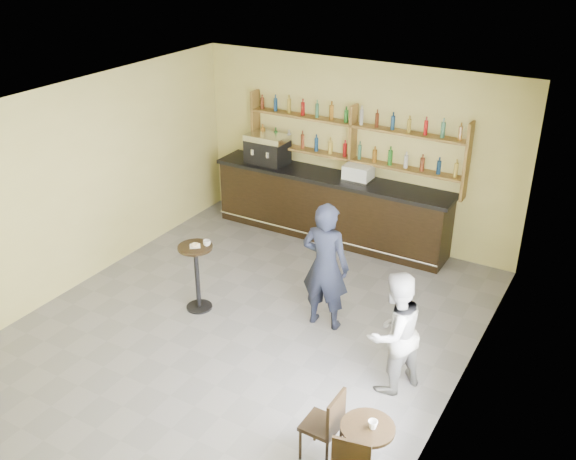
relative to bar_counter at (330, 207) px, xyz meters
The scene contains 22 objects.
floor 3.22m from the bar_counter, 84.86° to the right, with size 7.00×7.00×0.00m, color slate.
ceiling 4.09m from the bar_counter, 84.86° to the right, with size 7.00×7.00×0.00m, color white.
wall_back 1.09m from the bar_counter, 51.02° to the left, with size 7.00×7.00×0.00m, color #D6CC79.
wall_front 6.73m from the bar_counter, 87.56° to the right, with size 7.00×7.00×0.00m, color #D6CC79.
wall_left 4.28m from the bar_counter, 130.78° to the right, with size 7.00×7.00×0.00m, color #D6CC79.
wall_right 4.66m from the bar_counter, 43.81° to the right, with size 7.00×7.00×0.00m, color #D6CC79.
window_pane 5.56m from the bar_counter, 53.01° to the right, with size 2.00×2.00×0.00m, color white.
window_frame 5.55m from the bar_counter, 53.06° to the right, with size 0.04×1.70×2.10m, color black, non-canonical shape.
shelf_unit 1.26m from the bar_counter, 37.84° to the left, with size 4.00×0.26×1.40m, color brown, non-canonical shape.
liquor_bottles 1.42m from the bar_counter, 37.84° to the left, with size 3.68×0.10×1.00m, color #8C5919, non-canonical shape.
bar_counter is the anchor object (origin of this frame).
espresso_machine 1.58m from the bar_counter, behind, with size 0.75×0.48×0.54m, color black, non-canonical shape.
pastry_case 0.91m from the bar_counter, ahead, with size 0.48×0.39×0.29m, color silver, non-canonical shape.
pedestal_table 3.19m from the bar_counter, 101.16° to the right, with size 0.51×0.51×1.05m, color black, non-canonical shape.
napkin 3.22m from the bar_counter, 101.16° to the right, with size 0.15×0.15×0.00m, color white.
donut 3.23m from the bar_counter, 100.95° to the right, with size 0.12×0.12×0.04m, color gold.
cup_pedestal 3.10m from the bar_counter, 98.95° to the right, with size 0.11×0.11×0.09m, color white.
man_main 2.84m from the bar_counter, 64.80° to the right, with size 0.69×0.46×1.90m, color black.
cafe_table 5.67m from the bar_counter, 59.39° to the right, with size 0.56×0.56×0.71m, color black, non-canonical shape.
cup_cafe 5.69m from the bar_counter, 58.96° to the right, with size 0.10×0.10×0.09m, color white.
chair_west 5.36m from the bar_counter, 64.19° to the right, with size 0.38×0.38×0.88m, color black, non-canonical shape.
patron_second 4.22m from the bar_counter, 52.76° to the right, with size 0.78×0.61×1.61m, color gray.
Camera 1 is at (4.38, -6.38, 5.33)m, focal length 40.00 mm.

